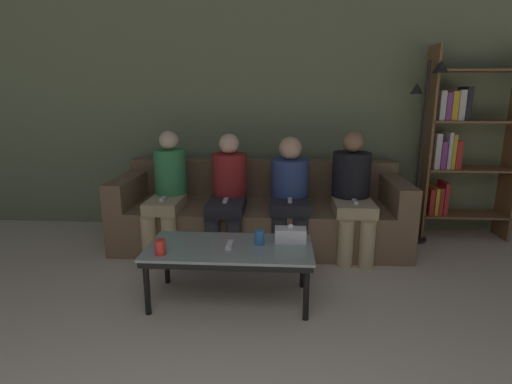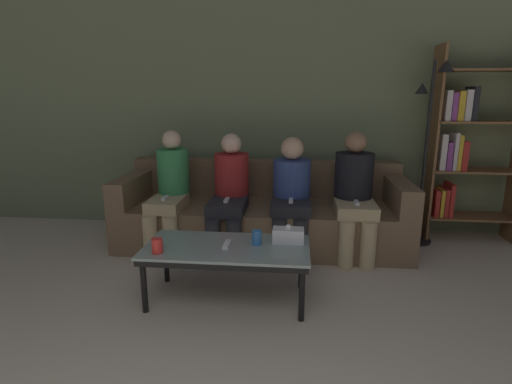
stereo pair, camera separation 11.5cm
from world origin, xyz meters
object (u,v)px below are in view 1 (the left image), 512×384
Objects in this scene: seated_person_mid_left at (228,191)px; couch at (260,214)px; game_remote at (230,245)px; standing_lamp at (424,133)px; seated_person_left_end at (168,189)px; bookshelf at (458,145)px; seated_person_mid_right at (290,192)px; cup_near_right at (259,238)px; cup_near_left at (160,247)px; seated_person_right_end at (352,190)px; coffee_table at (230,252)px; tissue_box at (290,235)px.

couch is at bearing 38.95° from seated_person_mid_left.
game_remote is (-0.15, -1.17, 0.13)m from couch.
standing_lamp is 1.94m from seated_person_mid_left.
seated_person_left_end is (-0.69, 0.94, 0.16)m from game_remote.
bookshelf is 1.77m from seated_person_mid_right.
standing_lamp is (1.49, 1.28, 0.61)m from cup_near_right.
cup_near_right is (0.64, 0.22, 0.00)m from cup_near_left.
cup_near_left is 1.83m from seated_person_right_end.
couch is at bearing 82.81° from game_remote.
seated_person_mid_left is 1.02× the size of seated_person_mid_right.
seated_person_right_end is at bearing 44.30° from coffee_table.
seated_person_left_end is 1.05× the size of seated_person_mid_right.
cup_near_left is 1.15m from seated_person_mid_left.
tissue_box is 1.86m from standing_lamp.
game_remote is 1.07m from seated_person_mid_right.
tissue_box is at bearing 15.60° from game_remote.
seated_person_mid_left is (0.56, -0.00, -0.01)m from seated_person_left_end.
seated_person_right_end is at bearing 49.50° from cup_near_right.
game_remote is (-0.42, -0.12, -0.04)m from tissue_box.
seated_person_mid_left is (-0.55, 0.82, 0.11)m from tissue_box.
seated_person_mid_right is at bearing -164.03° from standing_lamp.
couch is 1.10m from tissue_box.
coffee_table is at bearing -141.98° from standing_lamp.
tissue_box is 0.20× the size of seated_person_right_end.
couch is 0.92m from seated_person_left_end.
seated_person_left_end is (-0.69, 0.94, 0.21)m from coffee_table.
bookshelf reaches higher than seated_person_mid_right.
seated_person_mid_right is at bearing -35.72° from couch.
cup_near_right is 0.06× the size of bookshelf.
bookshelf is at bearing 35.24° from coffee_table.
seated_person_left_end is at bearing 143.53° from tissue_box.
seated_person_right_end is at bearing -152.94° from standing_lamp.
bookshelf is (1.93, 0.30, 0.65)m from couch.
seated_person_mid_left is 0.56m from seated_person_mid_right.
tissue_box is at bearing -90.43° from seated_person_mid_right.
seated_person_left_end is (-0.84, -0.22, 0.29)m from couch.
standing_lamp is at bearing 38.02° from game_remote.
game_remote is at bearing -113.93° from seated_person_mid_right.
bookshelf is at bearing 10.74° from seated_person_left_end.
tissue_box is 0.44m from game_remote.
cup_near_left is 0.46× the size of tissue_box.
tissue_box is 0.12× the size of bookshelf.
seated_person_right_end is (0.99, 0.97, 0.22)m from coffee_table.
cup_near_right is at bearing -69.25° from seated_person_mid_left.
cup_near_left reaches higher than game_remote.
game_remote is at bearing -164.40° from tissue_box.
coffee_table is 0.23m from cup_near_right.
standing_lamp is at bearing 38.02° from coffee_table.
seated_person_mid_right is (0.43, 0.96, 0.15)m from game_remote.
seated_person_left_end is 1.12m from seated_person_mid_right.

